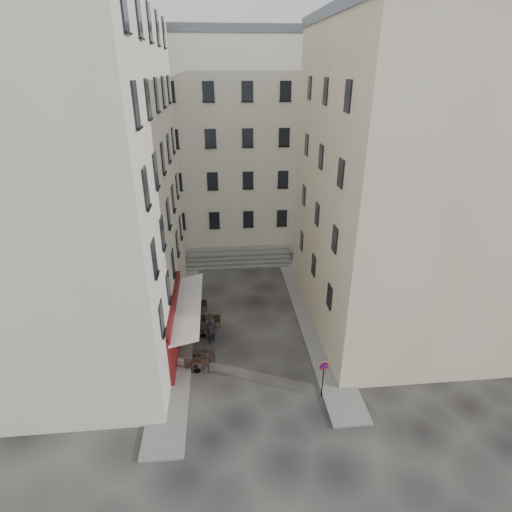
{
  "coord_description": "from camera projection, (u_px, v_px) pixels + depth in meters",
  "views": [
    {
      "loc": [
        -1.48,
        -19.3,
        15.66
      ],
      "look_at": [
        0.73,
        4.0,
        4.59
      ],
      "focal_mm": 28.0,
      "sensor_mm": 36.0,
      "label": 1
    }
  ],
  "objects": [
    {
      "name": "ground",
      "position": [
        250.0,
        353.0,
        24.19
      ],
      "size": [
        90.0,
        90.0,
        0.0
      ],
      "primitive_type": "plane",
      "color": "black",
      "rests_on": "ground"
    },
    {
      "name": "sidewalk_right",
      "position": [
        312.0,
        320.0,
        27.25
      ],
      "size": [
        2.0,
        18.0,
        0.12
      ],
      "primitive_type": "cube",
      "color": "slate",
      "rests_on": "ground"
    },
    {
      "name": "bollard_far",
      "position": [
        199.0,
        297.0,
        29.09
      ],
      "size": [
        0.12,
        0.12,
        0.98
      ],
      "color": "black",
      "rests_on": "ground"
    },
    {
      "name": "building_back",
      "position": [
        222.0,
        143.0,
        37.23
      ],
      "size": [
        18.2,
        10.2,
        18.6
      ],
      "color": "beige",
      "rests_on": "ground"
    },
    {
      "name": "bistro_table_e",
      "position": [
        198.0,
        304.0,
        28.24
      ],
      "size": [
        1.33,
        0.62,
        0.94
      ],
      "color": "black",
      "rests_on": "ground"
    },
    {
      "name": "no_parking_sign",
      "position": [
        324.0,
        372.0,
        20.27
      ],
      "size": [
        0.52,
        0.14,
        2.31
      ],
      "rotation": [
        0.0,
        0.0,
        0.17
      ],
      "color": "black",
      "rests_on": "ground"
    },
    {
      "name": "pedestrian",
      "position": [
        211.0,
        331.0,
        24.78
      ],
      "size": [
        0.75,
        0.73,
        1.74
      ],
      "primitive_type": "imported",
      "rotation": [
        0.0,
        0.0,
        3.87
      ],
      "color": "black",
      "rests_on": "ground"
    },
    {
      "name": "building_left",
      "position": [
        51.0,
        177.0,
        21.59
      ],
      "size": [
        12.2,
        16.2,
        20.6
      ],
      "color": "beige",
      "rests_on": "ground"
    },
    {
      "name": "cafe_storefront",
      "position": [
        177.0,
        321.0,
        23.92
      ],
      "size": [
        1.74,
        7.3,
        3.5
      ],
      "color": "#4B0A0E",
      "rests_on": "ground"
    },
    {
      "name": "bistro_table_d",
      "position": [
        210.0,
        320.0,
        26.46
      ],
      "size": [
        1.4,
        0.66,
        0.98
      ],
      "color": "black",
      "rests_on": "ground"
    },
    {
      "name": "bistro_table_b",
      "position": [
        205.0,
        355.0,
        23.34
      ],
      "size": [
        1.2,
        0.56,
        0.84
      ],
      "color": "black",
      "rests_on": "ground"
    },
    {
      "name": "bollard_mid",
      "position": [
        197.0,
        325.0,
        25.94
      ],
      "size": [
        0.12,
        0.12,
        0.98
      ],
      "color": "black",
      "rests_on": "ground"
    },
    {
      "name": "bistro_table_c",
      "position": [
        203.0,
        330.0,
        25.49
      ],
      "size": [
        1.38,
        0.65,
        0.97
      ],
      "color": "black",
      "rests_on": "ground"
    },
    {
      "name": "stone_steps",
      "position": [
        239.0,
        258.0,
        35.34
      ],
      "size": [
        9.0,
        3.15,
        0.8
      ],
      "color": "#595754",
      "rests_on": "ground"
    },
    {
      "name": "sidewalk_left",
      "position": [
        180.0,
        319.0,
        27.38
      ],
      "size": [
        2.0,
        22.0,
        0.12
      ],
      "primitive_type": "cube",
      "color": "slate",
      "rests_on": "ground"
    },
    {
      "name": "bollard_near",
      "position": [
        195.0,
        360.0,
        22.79
      ],
      "size": [
        0.12,
        0.12,
        0.98
      ],
      "color": "black",
      "rests_on": "ground"
    },
    {
      "name": "building_right",
      "position": [
        416.0,
        183.0,
        24.26
      ],
      "size": [
        12.2,
        14.2,
        18.6
      ],
      "color": "#BEAC8D",
      "rests_on": "ground"
    },
    {
      "name": "bistro_table_a",
      "position": [
        197.0,
        364.0,
        22.52
      ],
      "size": [
        1.38,
        0.65,
        0.97
      ],
      "color": "black",
      "rests_on": "ground"
    }
  ]
}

